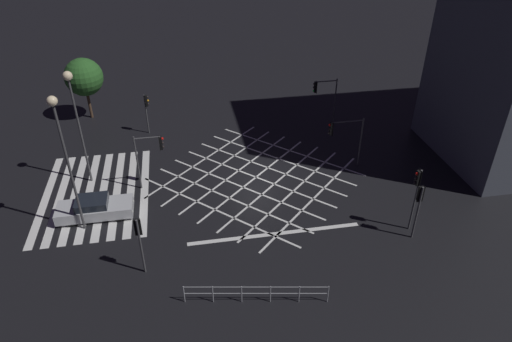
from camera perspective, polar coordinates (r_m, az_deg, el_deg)
ground_plane at (r=31.74m, az=0.00°, el=-0.77°), size 200.00×200.00×0.00m
road_markings at (r=31.20m, az=-11.61°, el=-2.18°), size 15.31×21.81×0.01m
traffic_light_sw_cross at (r=37.49m, az=-13.52°, el=7.91°), size 0.36×0.39×3.32m
traffic_light_median_south at (r=30.05m, az=-13.02°, el=2.55°), size 0.36×1.89×3.88m
traffic_light_ne_cross at (r=26.99m, az=19.40°, el=-2.03°), size 0.36×0.39×4.10m
traffic_light_median_north at (r=32.12m, az=10.92°, el=4.73°), size 0.36×2.55×3.75m
traffic_light_ne_main at (r=26.74m, az=19.69°, el=-3.58°), size 0.39×0.36×3.49m
traffic_light_nw_cross at (r=38.17m, az=8.49°, el=9.74°), size 0.36×2.04×3.95m
traffic_light_se_main at (r=23.76m, az=-14.40°, el=-7.68°), size 0.39×0.36×3.45m
street_lamp_east at (r=25.93m, az=-23.14°, el=3.87°), size 0.54×0.54×8.43m
street_lamp_west at (r=30.68m, az=-21.89°, el=8.20°), size 0.59×0.59×7.84m
street_tree_near at (r=41.23m, az=-20.73°, el=10.91°), size 3.15×3.15×5.25m
waiting_car at (r=29.50m, az=-19.53°, el=-4.40°), size 1.75×4.53×1.29m
pedestrian_railing at (r=22.73m, az=0.00°, el=-14.90°), size 1.29×6.91×1.05m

